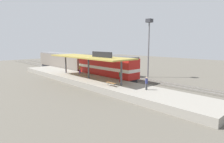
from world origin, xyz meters
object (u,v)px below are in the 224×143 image
object	(u,v)px
platform_bench	(111,83)
person_walking	(80,69)
light_mast	(149,36)
passenger_carriage_single	(61,61)
freight_car	(110,66)
locomotive	(106,67)
person_waiting	(147,83)
person_boarding	(120,76)

from	to	relation	value
platform_bench	person_walking	world-z (taller)	person_walking
light_mast	person_walking	size ratio (longest dim) A/B	6.84
passenger_carriage_single	freight_car	bearing A→B (deg)	-71.86
locomotive	person_waiting	distance (m)	13.42
person_waiting	light_mast	bearing A→B (deg)	36.16
passenger_carriage_single	light_mast	bearing A→B (deg)	-70.57
passenger_carriage_single	freight_car	world-z (taller)	passenger_carriage_single
person_waiting	person_boarding	size ratio (longest dim) A/B	1.00
freight_car	person_walking	size ratio (longest dim) A/B	7.02
locomotive	freight_car	xyz separation A→B (m)	(4.60, 3.96, -0.44)
light_mast	platform_bench	bearing A→B (deg)	-164.07
passenger_carriage_single	person_boarding	bearing A→B (deg)	-96.53
platform_bench	locomotive	world-z (taller)	locomotive
person_waiting	locomotive	bearing A→B (deg)	72.37
freight_car	person_walking	world-z (taller)	freight_car
locomotive	person_boarding	size ratio (longest dim) A/B	8.44
locomotive	person_walking	bearing A→B (deg)	123.36
freight_car	light_mast	size ratio (longest dim) A/B	1.03
person_waiting	person_boarding	world-z (taller)	same
person_boarding	freight_car	bearing A→B (deg)	55.16
platform_bench	person_boarding	world-z (taller)	person_boarding
passenger_carriage_single	person_boarding	xyz separation A→B (m)	(-2.83, -24.72, -0.46)
passenger_carriage_single	person_waiting	world-z (taller)	passenger_carriage_single
platform_bench	light_mast	size ratio (longest dim) A/B	0.15
light_mast	person_walking	world-z (taller)	light_mast
locomotive	light_mast	world-z (taller)	light_mast
locomotive	platform_bench	bearing A→B (deg)	-126.70
person_boarding	person_waiting	bearing A→B (deg)	-101.48
locomotive	passenger_carriage_single	xyz separation A→B (m)	(0.00, 18.00, -0.10)
person_walking	platform_bench	bearing A→B (deg)	-103.29
freight_car	person_waiting	distance (m)	18.84
platform_bench	person_waiting	bearing A→B (deg)	-67.69
person_walking	person_boarding	world-z (taller)	same
light_mast	person_boarding	world-z (taller)	light_mast
freight_car	locomotive	bearing A→B (deg)	-139.28
locomotive	person_walking	distance (m)	5.51
person_waiting	person_walking	bearing A→B (deg)	86.56
locomotive	person_waiting	world-z (taller)	locomotive
person_walking	person_boarding	xyz separation A→B (m)	(0.19, -11.30, 0.00)
light_mast	person_boarding	bearing A→B (deg)	-166.23
locomotive	light_mast	distance (m)	10.66
platform_bench	light_mast	xyz separation A→B (m)	(13.80, 3.94, 7.05)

